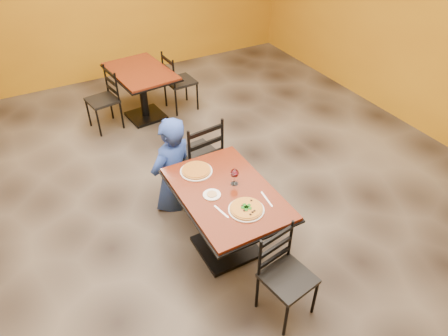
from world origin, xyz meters
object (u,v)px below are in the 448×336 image
chair_second_left (102,101)px  pizza_main (246,208)px  chair_main_near (288,279)px  wine_glass (234,176)px  chair_second_right (180,82)px  plate_far (196,171)px  table_main (226,207)px  chair_main_far (197,156)px  side_plate (212,195)px  plate_main (246,210)px  pizza_far (196,170)px  diner (172,163)px  table_second (142,83)px

chair_second_left → pizza_main: bearing=-1.2°
chair_main_near → wine_glass: wine_glass is taller
chair_second_right → plate_far: chair_second_right is taller
chair_second_right → wine_glass: bearing=162.9°
table_main → chair_main_near: chair_main_near is taller
table_main → wine_glass: 0.31m
chair_second_right → chair_second_left: bearing=86.4°
chair_main_far → side_plate: (-0.29, -0.93, 0.26)m
plate_main → plate_far: 0.70m
pizza_main → pizza_far: same height
chair_main_far → chair_second_right: bearing=-114.7°
table_main → wine_glass: bearing=27.5°
diner → table_second: bearing=-119.5°
chair_main_far → chair_second_left: 1.98m
pizza_far → side_plate: size_ratio=1.75×
table_main → chair_second_left: 2.87m
table_main → chair_main_far: (0.15, 0.94, -0.06)m
side_plate → wine_glass: wine_glass is taller
table_main → plate_main: plate_main is taller
table_second → side_plate: bearing=-96.6°
diner → pizza_main: (0.20, -1.20, 0.23)m
table_second → wine_glass: size_ratio=6.61×
table_main → pizza_main: (0.03, -0.29, 0.21)m
diner → plate_main: bearing=80.4°
chair_second_left → chair_second_right: size_ratio=0.97×
chair_second_left → chair_second_right: bearing=80.9°
chair_second_right → wine_glass: size_ratio=4.92×
diner → plate_main: diner is taller
chair_main_near → pizza_far: bearing=90.3°
plate_far → pizza_far: bearing=-63.4°
pizza_main → table_second: bearing=87.1°
pizza_main → chair_main_far: bearing=84.6°
wine_glass → pizza_main: bearing=-103.6°
chair_main_near → pizza_main: size_ratio=2.94×
pizza_far → chair_second_left: bearing=96.7°
chair_second_left → pizza_far: (0.29, -2.45, 0.34)m
chair_main_near → chair_second_right: size_ratio=0.94×
plate_main → wine_glass: (0.09, 0.35, 0.08)m
chair_main_near → table_second: bearing=79.1°
diner → pizza_far: size_ratio=3.86×
table_main → chair_main_far: bearing=81.2°
chair_second_right → pizza_main: size_ratio=3.12×
plate_far → chair_main_far: bearing=64.9°
chair_second_left → pizza_far: 2.49m
table_second → plate_main: plate_main is taller
table_main → table_second: same height
chair_main_far → pizza_main: chair_main_far is taller
wine_glass → plate_far: bearing=124.7°
table_second → chair_main_near: size_ratio=1.43×
chair_second_right → pizza_main: 3.24m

